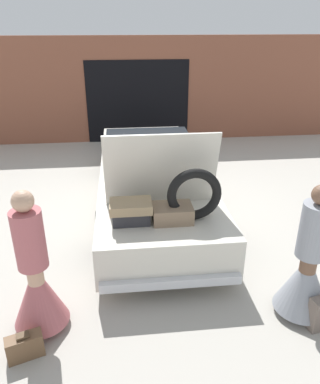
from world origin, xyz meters
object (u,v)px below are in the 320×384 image
(person_left, at_px, (37,282))
(person_right, at_px, (307,271))
(suitcase_beside_left_person, at_px, (25,346))
(car, at_px, (151,177))

(person_left, xyz_separation_m, person_right, (2.98, -0.11, -0.02))
(person_left, relative_size, person_right, 1.02)
(person_right, relative_size, suitcase_beside_left_person, 4.18)
(car, distance_m, person_left, 3.28)
(car, height_order, suitcase_beside_left_person, car)
(car, bearing_deg, person_right, -63.78)
(person_right, bearing_deg, suitcase_beside_left_person, 101.81)
(car, distance_m, person_right, 3.37)
(person_left, distance_m, person_right, 2.98)
(car, xyz_separation_m, person_left, (-1.49, -2.92, 0.05))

